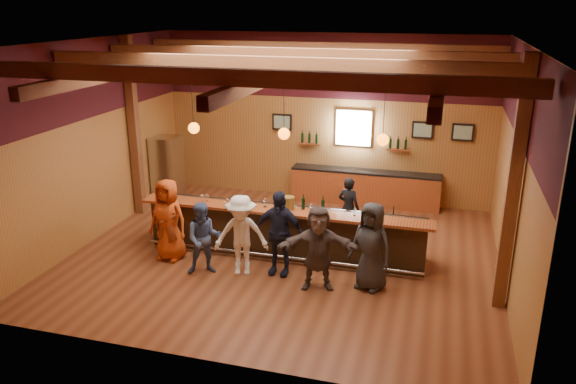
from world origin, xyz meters
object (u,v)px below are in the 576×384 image
(stainless_fridge, at_px, (167,169))
(customer_brown, at_px, (318,248))
(bar_counter, at_px, (287,230))
(customer_denim, at_px, (204,238))
(customer_white, at_px, (241,235))
(ice_bucket, at_px, (289,203))
(customer_orange, at_px, (168,220))
(customer_dark, at_px, (371,246))
(bartender, at_px, (349,208))
(customer_navy, at_px, (279,233))
(bottle_a, at_px, (303,204))
(back_bar_cabinet, at_px, (365,187))
(customer_redvest, at_px, (166,224))

(stainless_fridge, xyz_separation_m, customer_brown, (5.13, -3.84, -0.07))
(bar_counter, distance_m, stainless_fridge, 4.81)
(customer_denim, distance_m, customer_white, 0.76)
(customer_brown, bearing_deg, ice_bucket, 114.33)
(customer_orange, xyz_separation_m, customer_dark, (4.30, -0.16, -0.02))
(bartender, bearing_deg, customer_navy, 82.73)
(customer_white, height_order, bottle_a, customer_white)
(customer_brown, xyz_separation_m, bottle_a, (-0.60, 1.22, 0.41))
(customer_orange, xyz_separation_m, bartender, (3.47, 2.17, -0.16))
(back_bar_cabinet, bearing_deg, customer_redvest, -127.47)
(bartender, bearing_deg, customer_dark, 127.32)
(customer_orange, bearing_deg, customer_navy, 5.09)
(customer_denim, xyz_separation_m, bartender, (2.47, 2.59, -0.02))
(back_bar_cabinet, relative_size, bartender, 2.74)
(customer_dark, bearing_deg, customer_white, -156.23)
(customer_orange, xyz_separation_m, customer_brown, (3.33, -0.42, -0.06))
(customer_orange, xyz_separation_m, ice_bucket, (2.43, 0.76, 0.36))
(bar_counter, distance_m, bartender, 1.66)
(customer_redvest, distance_m, customer_navy, 2.47)
(customer_orange, bearing_deg, customer_redvest, -104.36)
(customer_white, xyz_separation_m, ice_bucket, (0.70, 1.01, 0.41))
(customer_navy, distance_m, ice_bucket, 0.88)
(stainless_fridge, bearing_deg, customer_denim, -54.10)
(bartender, relative_size, ice_bucket, 5.53)
(stainless_fridge, bearing_deg, customer_dark, -30.44)
(customer_dark, distance_m, bottle_a, 1.88)
(bar_counter, bearing_deg, customer_redvest, -156.21)
(customer_navy, xyz_separation_m, bartender, (1.02, 2.21, -0.15))
(customer_redvest, relative_size, customer_brown, 0.97)
(customer_navy, distance_m, customer_dark, 1.86)
(customer_dark, bearing_deg, customer_brown, -143.38)
(back_bar_cabinet, bearing_deg, customer_brown, -92.00)
(stainless_fridge, distance_m, ice_bucket, 5.00)
(customer_redvest, xyz_separation_m, customer_white, (1.75, -0.19, 0.02))
(stainless_fridge, relative_size, customer_denim, 1.20)
(bar_counter, relative_size, customer_orange, 3.55)
(back_bar_cabinet, bearing_deg, ice_bucket, -105.92)
(bar_counter, bearing_deg, customer_orange, -157.22)
(customer_orange, distance_m, customer_brown, 3.36)
(customer_orange, distance_m, customer_denim, 1.09)
(customer_orange, relative_size, customer_redvest, 1.09)
(customer_navy, bearing_deg, bar_counter, 99.11)
(customer_navy, xyz_separation_m, customer_brown, (0.89, -0.37, -0.05))
(bottle_a, bearing_deg, stainless_fridge, 149.91)
(customer_white, bearing_deg, stainless_fridge, 119.26)
(back_bar_cabinet, height_order, customer_orange, customer_orange)
(customer_orange, height_order, customer_navy, customer_orange)
(customer_brown, distance_m, customer_dark, 1.00)
(customer_orange, distance_m, customer_white, 1.75)
(customer_dark, xyz_separation_m, bartender, (-0.83, 2.32, -0.14))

